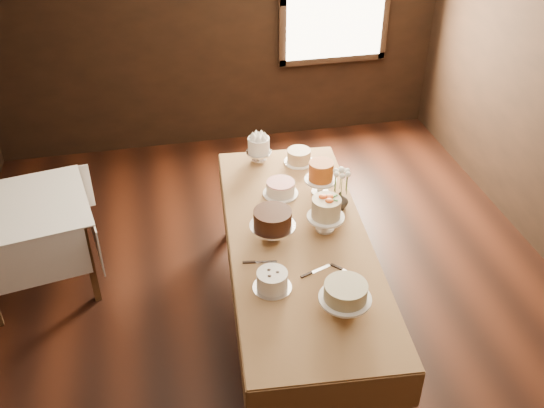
{
  "coord_description": "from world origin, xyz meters",
  "views": [
    {
      "loc": [
        -0.79,
        -3.49,
        3.57
      ],
      "look_at": [
        0.0,
        0.2,
        0.95
      ],
      "focal_mm": 40.66,
      "sensor_mm": 36.0,
      "label": 1
    }
  ],
  "objects_px": {
    "cake_cream": "(345,299)",
    "cake_server_d": "(338,214)",
    "cake_caramel": "(321,180)",
    "cake_server_b": "(352,274)",
    "cake_lattice": "(281,189)",
    "cake_swirl": "(272,281)",
    "display_table": "(299,245)",
    "cake_speckled": "(299,157)",
    "cake_server_e": "(266,262)",
    "cake_meringue": "(259,150)",
    "cake_chocolate": "(273,225)",
    "flower_vase": "(340,200)",
    "side_table": "(27,215)",
    "cake_server_a": "(321,269)",
    "cake_server_c": "(282,211)",
    "cake_flowers": "(326,216)"
  },
  "relations": [
    {
      "from": "cake_server_b",
      "to": "flower_vase",
      "type": "height_order",
      "value": "flower_vase"
    },
    {
      "from": "cake_speckled",
      "to": "cake_caramel",
      "type": "relative_size",
      "value": 0.87
    },
    {
      "from": "cake_swirl",
      "to": "cake_server_c",
      "type": "bearing_deg",
      "value": 72.96
    },
    {
      "from": "cake_lattice",
      "to": "cake_caramel",
      "type": "bearing_deg",
      "value": -8.76
    },
    {
      "from": "cake_lattice",
      "to": "cake_server_b",
      "type": "relative_size",
      "value": 1.35
    },
    {
      "from": "cake_lattice",
      "to": "cake_server_a",
      "type": "height_order",
      "value": "cake_lattice"
    },
    {
      "from": "cake_chocolate",
      "to": "cake_server_d",
      "type": "distance_m",
      "value": 0.59
    },
    {
      "from": "cake_chocolate",
      "to": "cake_lattice",
      "type": "bearing_deg",
      "value": 71.4
    },
    {
      "from": "display_table",
      "to": "cake_cream",
      "type": "relative_size",
      "value": 8.05
    },
    {
      "from": "cake_chocolate",
      "to": "cake_server_d",
      "type": "xyz_separation_m",
      "value": [
        0.55,
        0.17,
        -0.11
      ]
    },
    {
      "from": "side_table",
      "to": "cake_meringue",
      "type": "distance_m",
      "value": 1.96
    },
    {
      "from": "cake_meringue",
      "to": "cake_server_b",
      "type": "xyz_separation_m",
      "value": [
        0.33,
        -1.6,
        -0.11
      ]
    },
    {
      "from": "display_table",
      "to": "cake_lattice",
      "type": "relative_size",
      "value": 8.26
    },
    {
      "from": "cake_meringue",
      "to": "cake_caramel",
      "type": "bearing_deg",
      "value": -56.93
    },
    {
      "from": "cake_meringue",
      "to": "cake_server_a",
      "type": "bearing_deg",
      "value": -84.82
    },
    {
      "from": "cake_server_d",
      "to": "cake_server_e",
      "type": "relative_size",
      "value": 1.0
    },
    {
      "from": "cake_swirl",
      "to": "cake_server_a",
      "type": "relative_size",
      "value": 1.2
    },
    {
      "from": "cake_chocolate",
      "to": "cake_cream",
      "type": "distance_m",
      "value": 0.88
    },
    {
      "from": "cake_speckled",
      "to": "flower_vase",
      "type": "bearing_deg",
      "value": -78.91
    },
    {
      "from": "cake_server_d",
      "to": "flower_vase",
      "type": "height_order",
      "value": "flower_vase"
    },
    {
      "from": "cake_lattice",
      "to": "cake_swirl",
      "type": "distance_m",
      "value": 1.11
    },
    {
      "from": "cake_speckled",
      "to": "flower_vase",
      "type": "xyz_separation_m",
      "value": [
        0.14,
        -0.73,
        0.01
      ]
    },
    {
      "from": "cake_swirl",
      "to": "cake_server_e",
      "type": "height_order",
      "value": "cake_swirl"
    },
    {
      "from": "cake_server_b",
      "to": "cake_server_c",
      "type": "xyz_separation_m",
      "value": [
        -0.3,
        0.82,
        0.0
      ]
    },
    {
      "from": "cake_flowers",
      "to": "cake_server_d",
      "type": "xyz_separation_m",
      "value": [
        0.15,
        0.16,
        -0.12
      ]
    },
    {
      "from": "cake_server_e",
      "to": "cake_server_d",
      "type": "bearing_deg",
      "value": 42.95
    },
    {
      "from": "cake_speckled",
      "to": "cake_swirl",
      "type": "height_order",
      "value": "cake_swirl"
    },
    {
      "from": "cake_server_a",
      "to": "cake_server_b",
      "type": "distance_m",
      "value": 0.21
    },
    {
      "from": "cake_server_b",
      "to": "side_table",
      "type": "bearing_deg",
      "value": -162.29
    },
    {
      "from": "cake_swirl",
      "to": "cake_chocolate",
      "type": "bearing_deg",
      "value": 77.53
    },
    {
      "from": "cake_caramel",
      "to": "cake_server_b",
      "type": "bearing_deg",
      "value": -93.43
    },
    {
      "from": "display_table",
      "to": "cake_cream",
      "type": "distance_m",
      "value": 0.81
    },
    {
      "from": "cake_server_e",
      "to": "cake_swirl",
      "type": "bearing_deg",
      "value": -84.33
    },
    {
      "from": "cake_meringue",
      "to": "cake_server_c",
      "type": "bearing_deg",
      "value": -87.82
    },
    {
      "from": "cake_flowers",
      "to": "cake_server_e",
      "type": "xyz_separation_m",
      "value": [
        -0.5,
        -0.28,
        -0.12
      ]
    },
    {
      "from": "display_table",
      "to": "cake_server_e",
      "type": "xyz_separation_m",
      "value": [
        -0.29,
        -0.21,
        0.06
      ]
    },
    {
      "from": "cake_cream",
      "to": "cake_server_c",
      "type": "height_order",
      "value": "cake_cream"
    },
    {
      "from": "cake_speckled",
      "to": "cake_server_a",
      "type": "bearing_deg",
      "value": -98.1
    },
    {
      "from": "cake_meringue",
      "to": "cake_lattice",
      "type": "distance_m",
      "value": 0.55
    },
    {
      "from": "side_table",
      "to": "cake_server_a",
      "type": "distance_m",
      "value": 2.41
    },
    {
      "from": "cake_lattice",
      "to": "cake_caramel",
      "type": "height_order",
      "value": "cake_caramel"
    },
    {
      "from": "cake_swirl",
      "to": "cake_server_e",
      "type": "xyz_separation_m",
      "value": [
        0.02,
        0.27,
        -0.06
      ]
    },
    {
      "from": "cake_speckled",
      "to": "cake_caramel",
      "type": "height_order",
      "value": "cake_caramel"
    },
    {
      "from": "flower_vase",
      "to": "cake_caramel",
      "type": "bearing_deg",
      "value": 112.12
    },
    {
      "from": "cake_swirl",
      "to": "cake_server_b",
      "type": "bearing_deg",
      "value": 2.24
    },
    {
      "from": "cake_cream",
      "to": "cake_server_d",
      "type": "xyz_separation_m",
      "value": [
        0.27,
        1.01,
        -0.1
      ]
    },
    {
      "from": "cake_lattice",
      "to": "cake_cream",
      "type": "height_order",
      "value": "cake_cream"
    },
    {
      "from": "cake_chocolate",
      "to": "cake_server_e",
      "type": "distance_m",
      "value": 0.31
    },
    {
      "from": "cake_server_c",
      "to": "cake_server_e",
      "type": "distance_m",
      "value": 0.63
    },
    {
      "from": "cake_server_d",
      "to": "cake_server_a",
      "type": "bearing_deg",
      "value": -166.46
    }
  ]
}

